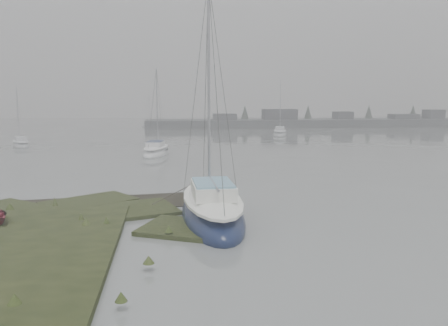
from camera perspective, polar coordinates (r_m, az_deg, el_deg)
ground at (r=46.60m, az=-7.10°, el=2.15°), size 160.00×160.00×0.00m
far_shoreline at (r=82.90m, az=11.68°, el=5.25°), size 60.00×8.00×4.15m
sailboat_main at (r=17.99m, az=-1.57°, el=-6.37°), size 2.57×7.49×10.52m
sailboat_white at (r=39.54m, az=-8.86°, el=1.42°), size 3.10×6.16×8.31m
sailboat_far_a at (r=50.96m, az=-25.00°, el=2.19°), size 3.42×4.99×6.73m
sailboat_far_b at (r=61.29m, az=7.29°, el=3.82°), size 3.34×6.04×8.11m
sailboat_far_c at (r=78.32m, az=-9.34°, el=4.67°), size 4.38×3.82×6.21m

